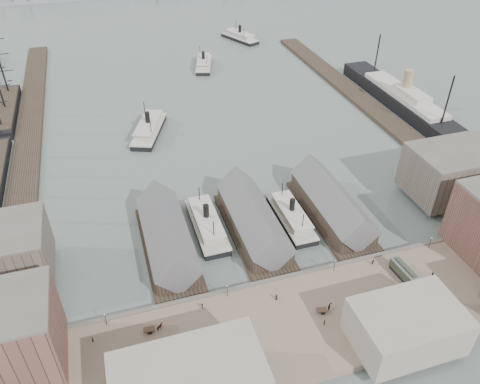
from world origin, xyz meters
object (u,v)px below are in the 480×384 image
object	(u,v)px
ocean_steamer	(404,100)
horse_cart_left	(157,327)
tram	(404,273)
horse_cart_right	(328,308)
ferry_docked_west	(207,223)
horse_cart_center	(233,329)

from	to	relation	value
ocean_steamer	horse_cart_left	world-z (taller)	ocean_steamer
tram	ocean_steamer	bearing A→B (deg)	52.25
horse_cart_right	horse_cart_left	bearing A→B (deg)	91.30
ocean_steamer	horse_cart_right	distance (m)	128.36
ferry_docked_west	horse_cart_left	xyz separation A→B (m)	(-20.66, -34.41, 0.56)
horse_cart_left	horse_cart_right	distance (m)	41.56
ferry_docked_west	ocean_steamer	xyz separation A→B (m)	(105.00, 55.41, 1.56)
horse_cart_left	horse_cart_center	bearing A→B (deg)	-105.23
ocean_steamer	ferry_docked_west	bearing A→B (deg)	-152.18
horse_cart_left	horse_cart_right	world-z (taller)	horse_cart_left
ocean_steamer	horse_cart_center	distance (m)	144.86
ferry_docked_west	horse_cart_left	distance (m)	40.14
ocean_steamer	tram	size ratio (longest dim) A/B	8.85
horse_cart_right	ocean_steamer	bearing A→B (deg)	-30.71
ferry_docked_west	ocean_steamer	distance (m)	118.73
tram	horse_cart_left	xyz separation A→B (m)	(-65.06, 2.76, -0.97)
horse_cart_right	tram	bearing A→B (deg)	-70.20
horse_cart_left	horse_cart_center	distance (m)	17.79
ferry_docked_west	tram	world-z (taller)	ferry_docked_west
horse_cart_left	horse_cart_center	xyz separation A→B (m)	(16.82, -5.77, -0.03)
ferry_docked_west	horse_cart_center	bearing A→B (deg)	-95.45
horse_cart_center	horse_cart_left	bearing A→B (deg)	92.31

